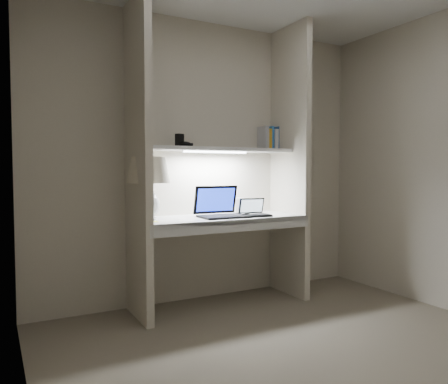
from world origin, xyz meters
TOP-DOWN VIEW (x-y plane):
  - floor at (0.00, 0.00)m, footprint 3.20×3.00m
  - back_wall at (0.00, 1.50)m, footprint 3.20×0.01m
  - alcove_panel_left at (-0.73, 1.23)m, footprint 0.06×0.55m
  - alcove_panel_right at (0.73, 1.23)m, footprint 0.06×0.55m
  - desk at (0.00, 1.23)m, footprint 1.40×0.55m
  - desk_apron at (0.00, 0.96)m, footprint 1.46×0.03m
  - shelf at (0.00, 1.32)m, footprint 1.40×0.36m
  - strip_light at (0.00, 1.32)m, footprint 0.60×0.04m
  - table_lamp at (-0.64, 1.25)m, footprint 0.34×0.34m
  - laptop_main at (-0.02, 1.20)m, footprint 0.41×0.36m
  - laptop_netbook at (0.28, 1.12)m, footprint 0.25×0.23m
  - speaker at (0.30, 1.45)m, footprint 0.11×0.08m
  - mouse at (0.18, 1.12)m, footprint 0.11×0.08m
  - cable_coil at (-0.10, 1.18)m, footprint 0.14×0.14m
  - sticky_note at (-0.64, 1.13)m, footprint 0.06×0.06m
  - book_row at (0.65, 1.43)m, footprint 0.21×0.15m
  - shelf_box at (-0.33, 1.34)m, footprint 0.08×0.07m
  - shelf_gadget at (-0.30, 1.31)m, footprint 0.12×0.09m

SIDE VIEW (x-z plane):
  - floor at x=0.00m, z-range -0.01..0.01m
  - desk_apron at x=0.00m, z-range 0.67..0.77m
  - desk at x=0.00m, z-range 0.73..0.77m
  - sticky_note at x=-0.64m, z-range 0.77..0.77m
  - cable_coil at x=-0.10m, z-range 0.77..0.78m
  - mouse at x=0.18m, z-range 0.77..0.81m
  - laptop_netbook at x=0.28m, z-range 0.73..0.88m
  - laptop_main at x=-0.02m, z-range 0.70..0.96m
  - speaker at x=0.30m, z-range 0.77..0.91m
  - table_lamp at x=-0.64m, z-range 0.86..1.36m
  - back_wall at x=0.00m, z-range 0.00..2.50m
  - alcove_panel_left at x=-0.73m, z-range 0.00..2.50m
  - alcove_panel_right at x=0.73m, z-range 0.00..2.50m
  - strip_light at x=0.00m, z-range 1.32..1.34m
  - shelf at x=0.00m, z-range 1.34..1.36m
  - shelf_gadget at x=-0.30m, z-range 1.37..1.41m
  - shelf_box at x=-0.33m, z-range 1.36..1.48m
  - book_row at x=0.65m, z-range 1.36..1.58m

